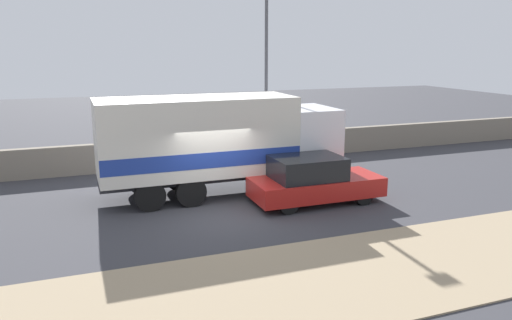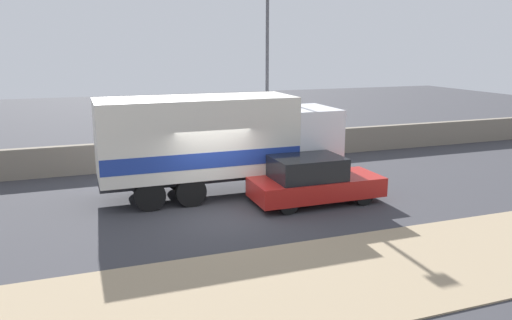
# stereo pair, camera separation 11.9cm
# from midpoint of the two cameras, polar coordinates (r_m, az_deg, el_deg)

# --- Properties ---
(ground_plane) EXTENTS (80.00, 80.00, 0.00)m
(ground_plane) POSITION_cam_midpoint_polar(r_m,az_deg,el_deg) (15.82, -4.07, -6.08)
(ground_plane) COLOR #38383D
(dirt_shoulder_foreground) EXTENTS (60.00, 4.27, 0.04)m
(dirt_shoulder_foreground) POSITION_cam_midpoint_polar(r_m,az_deg,el_deg) (11.29, 3.73, -14.10)
(dirt_shoulder_foreground) COLOR #9E896B
(dirt_shoulder_foreground) RESTS_ON ground_plane
(stone_wall_backdrop) EXTENTS (60.00, 0.35, 1.21)m
(stone_wall_backdrop) POSITION_cam_midpoint_polar(r_m,az_deg,el_deg) (21.95, -9.09, 0.84)
(stone_wall_backdrop) COLOR gray
(stone_wall_backdrop) RESTS_ON ground_plane
(street_lamp) EXTENTS (0.56, 0.28, 7.73)m
(street_lamp) POSITION_cam_midpoint_polar(r_m,az_deg,el_deg) (22.05, 1.02, 11.07)
(street_lamp) COLOR #4C4C51
(street_lamp) RESTS_ON ground_plane
(box_truck) EXTENTS (8.40, 2.43, 3.45)m
(box_truck) POSITION_cam_midpoint_polar(r_m,az_deg,el_deg) (17.37, -4.67, 2.14)
(box_truck) COLOR silver
(box_truck) RESTS_ON ground_plane
(car_hatchback) EXTENTS (4.38, 1.81, 1.60)m
(car_hatchback) POSITION_cam_midpoint_polar(r_m,az_deg,el_deg) (16.68, 6.35, -2.34)
(car_hatchback) COLOR #B21E19
(car_hatchback) RESTS_ON ground_plane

